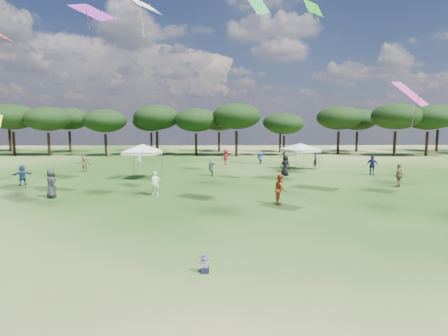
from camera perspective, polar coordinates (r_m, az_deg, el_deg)
The scene contains 6 objects.
ground at distance 10.76m, azimuth -2.74°, elevation -18.89°, with size 140.00×140.00×0.00m, color #2A5118.
tree_line at distance 57.14m, azimuth 0.87°, elevation 7.59°, with size 108.78×17.63×7.77m.
tent_left at distance 32.09m, azimuth -12.32°, elevation 3.34°, with size 5.46×5.46×3.23m.
tent_right at distance 38.79m, azimuth 11.57°, elevation 3.53°, with size 5.65×5.65×2.95m.
toddler at distance 12.14m, azimuth -2.92°, elevation -14.47°, with size 0.38×0.43×0.58m.
festival_crowd at distance 33.71m, azimuth -1.33°, elevation 0.32°, with size 29.99×22.98×1.86m.
Camera 1 is at (0.27, -9.69, 4.67)m, focal length 30.00 mm.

